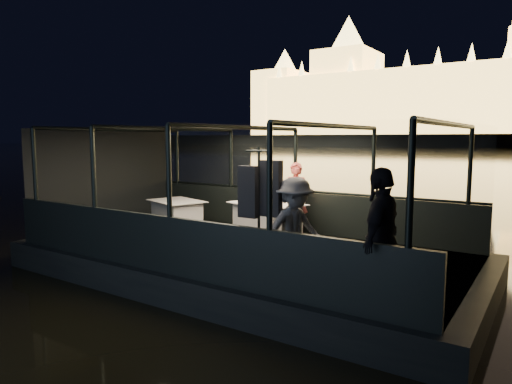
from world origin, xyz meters
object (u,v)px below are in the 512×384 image
Objects in this scene: chair_port_right at (287,216)px; passenger_stripe at (295,225)px; person_woman_coral at (296,201)px; passenger_dark at (381,242)px; person_man_maroon at (276,199)px; dining_table_aft at (177,213)px; chair_port_left at (268,214)px; wine_bottle at (245,196)px; coat_stand at (259,220)px; dining_table_central at (267,221)px.

chair_port_right is 3.14m from passenger_stripe.
person_woman_coral is 0.90× the size of passenger_dark.
chair_port_right is 0.59× the size of person_man_maroon.
person_woman_coral is at bearing 10.96° from person_man_maroon.
dining_table_aft is 1.31× the size of chair_port_left.
chair_port_left is 3.53× the size of wine_bottle.
passenger_dark is (3.02, -3.03, 0.40)m from chair_port_right.
chair_port_right is 0.47× the size of passenger_dark.
person_man_maroon is (2.08, 0.98, 0.36)m from dining_table_aft.
person_woman_coral is at bearing 108.79° from coat_stand.
passenger_dark is 6.40× the size of wine_bottle.
coat_stand is (1.60, -2.80, 0.45)m from chair_port_left.
coat_stand is 1.27× the size of passenger_stripe.
person_woman_coral is (0.29, 0.72, 0.36)m from dining_table_central.
dining_table_central is at bearing -120.09° from person_woman_coral.
passenger_stripe is at bearing -70.12° from person_woman_coral.
dining_table_aft is at bearing -173.46° from dining_table_central.
dining_table_aft is 2.63m from chair_port_right.
person_man_maroon is 5.12× the size of wine_bottle.
passenger_stripe is 2.95m from wine_bottle.
coat_stand reaches higher than dining_table_central.
passenger_dark is at bearing -32.67° from person_man_maroon.
person_man_maroon is at bearing 25.26° from dining_table_aft.
chair_port_right is 1.06m from wine_bottle.
person_man_maroon is at bearing 171.70° from chair_port_right.
coat_stand reaches higher than person_man_maroon.
wine_bottle reaches higher than dining_table_central.
coat_stand reaches higher than wine_bottle.
coat_stand reaches higher than chair_port_left.
dining_table_aft is at bearing -167.48° from person_woman_coral.
chair_port_right is (0.23, 0.45, 0.06)m from dining_table_central.
coat_stand is 1.12× the size of passenger_dark.
coat_stand reaches higher than person_woman_coral.
person_man_maroon is (-1.55, 3.07, -0.15)m from coat_stand.
dining_table_aft is 2.79m from person_woman_coral.
wine_bottle is at bearing -76.56° from chair_port_left.
chair_port_left is 0.49× the size of coat_stand.
dining_table_central is at bearing -37.89° from chair_port_left.
dining_table_aft is 0.80× the size of person_woman_coral.
passenger_dark is (1.39, -0.37, 0.00)m from passenger_stripe.
wine_bottle is at bearing -123.46° from passenger_dark.
dining_table_central is at bearing -129.53° from passenger_dark.
passenger_stripe is (2.07, -2.93, 0.10)m from person_man_maroon.
dining_table_central is 0.86m from person_woman_coral.
chair_port_left reaches higher than dining_table_central.
chair_port_left is at bearing 61.29° from passenger_stripe.
dining_table_aft is 2.00m from wine_bottle.
chair_port_right is 3.00× the size of wine_bottle.
dining_table_aft is 0.91× the size of person_man_maroon.
dining_table_aft is at bearing -139.03° from chair_port_left.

